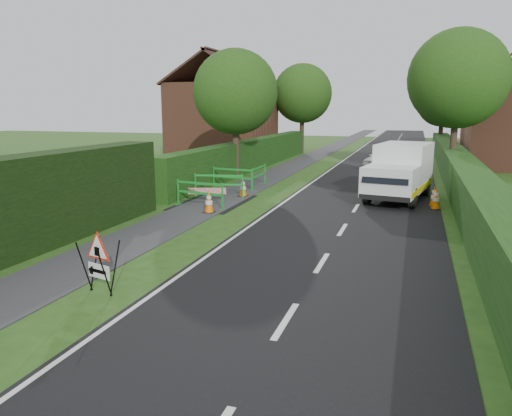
# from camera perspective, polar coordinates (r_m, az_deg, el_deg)

# --- Properties ---
(ground) EXTENTS (120.00, 120.00, 0.00)m
(ground) POSITION_cam_1_polar(r_m,az_deg,el_deg) (9.06, -14.20, -12.99)
(ground) COLOR #234A15
(ground) RESTS_ON ground
(road_surface) EXTENTS (6.00, 90.00, 0.02)m
(road_surface) POSITION_cam_1_polar(r_m,az_deg,el_deg) (42.16, 15.03, 5.99)
(road_surface) COLOR black
(road_surface) RESTS_ON ground
(footpath) EXTENTS (2.00, 90.00, 0.02)m
(footpath) POSITION_cam_1_polar(r_m,az_deg,el_deg) (42.77, 7.62, 6.35)
(footpath) COLOR #2D2D30
(footpath) RESTS_ON ground
(hedge_west_far) EXTENTS (1.00, 24.00, 1.80)m
(hedge_west_far) POSITION_cam_1_polar(r_m,az_deg,el_deg) (30.69, -0.43, 4.48)
(hedge_west_far) COLOR #14380F
(hedge_west_far) RESTS_ON ground
(hedge_east) EXTENTS (1.20, 50.00, 1.50)m
(hedge_east) POSITION_cam_1_polar(r_m,az_deg,el_deg) (23.33, 22.43, 1.43)
(hedge_east) COLOR #14380F
(hedge_east) RESTS_ON ground
(house_west) EXTENTS (7.50, 7.40, 7.88)m
(house_west) POSITION_cam_1_polar(r_m,az_deg,el_deg) (39.70, -3.75, 10.22)
(house_west) COLOR brown
(house_west) RESTS_ON ground
(house_east_b) EXTENTS (7.50, 7.40, 7.88)m
(house_east_b) POSITION_cam_1_polar(r_m,az_deg,el_deg) (49.53, 26.82, 9.27)
(house_east_b) COLOR brown
(house_east_b) RESTS_ON ground
(tree_nw) EXTENTS (4.40, 4.40, 6.70)m
(tree_nw) POSITION_cam_1_polar(r_m,az_deg,el_deg) (26.56, -2.36, 13.09)
(tree_nw) COLOR #2D2116
(tree_nw) RESTS_ON ground
(tree_ne) EXTENTS (5.20, 5.20, 7.79)m
(tree_ne) POSITION_cam_1_polar(r_m,az_deg,el_deg) (29.05, 22.11, 13.51)
(tree_ne) COLOR #2D2116
(tree_ne) RESTS_ON ground
(tree_fw) EXTENTS (4.80, 4.80, 7.24)m
(tree_fw) POSITION_cam_1_polar(r_m,az_deg,el_deg) (41.96, 5.34, 12.89)
(tree_fw) COLOR #2D2116
(tree_fw) RESTS_ON ground
(tree_fe) EXTENTS (4.20, 4.20, 6.33)m
(tree_fe) POSITION_cam_1_polar(r_m,az_deg,el_deg) (44.99, 20.57, 11.36)
(tree_fe) COLOR #2D2116
(tree_fe) RESTS_ON ground
(triangle_sign) EXTENTS (0.91, 0.91, 1.09)m
(triangle_sign) POSITION_cam_1_polar(r_m,az_deg,el_deg) (10.43, -17.71, -5.46)
(triangle_sign) COLOR black
(triangle_sign) RESTS_ON ground
(works_van) EXTENTS (2.71, 5.16, 2.24)m
(works_van) POSITION_cam_1_polar(r_m,az_deg,el_deg) (21.14, 16.16, 4.15)
(works_van) COLOR silver
(works_van) RESTS_ON ground
(traffic_cone_0) EXTENTS (0.38, 0.38, 0.79)m
(traffic_cone_0) POSITION_cam_1_polar(r_m,az_deg,el_deg) (19.50, 19.88, 0.98)
(traffic_cone_0) COLOR black
(traffic_cone_0) RESTS_ON ground
(traffic_cone_1) EXTENTS (0.38, 0.38, 0.79)m
(traffic_cone_1) POSITION_cam_1_polar(r_m,az_deg,el_deg) (20.02, 19.70, 1.24)
(traffic_cone_1) COLOR black
(traffic_cone_1) RESTS_ON ground
(traffic_cone_2) EXTENTS (0.38, 0.38, 0.79)m
(traffic_cone_2) POSITION_cam_1_polar(r_m,az_deg,el_deg) (22.59, 18.49, 2.41)
(traffic_cone_2) COLOR black
(traffic_cone_2) RESTS_ON ground
(traffic_cone_3) EXTENTS (0.38, 0.38, 0.79)m
(traffic_cone_3) POSITION_cam_1_polar(r_m,az_deg,el_deg) (17.81, -5.40, 0.68)
(traffic_cone_3) COLOR black
(traffic_cone_3) RESTS_ON ground
(traffic_cone_4) EXTENTS (0.38, 0.38, 0.79)m
(traffic_cone_4) POSITION_cam_1_polar(r_m,az_deg,el_deg) (21.03, -1.50, 2.37)
(traffic_cone_4) COLOR black
(traffic_cone_4) RESTS_ON ground
(ped_barrier_0) EXTENTS (2.09, 0.72, 1.00)m
(ped_barrier_0) POSITION_cam_1_polar(r_m,az_deg,el_deg) (18.79, -6.46, 1.95)
(ped_barrier_0) COLOR #198B29
(ped_barrier_0) RESTS_ON ground
(ped_barrier_1) EXTENTS (2.09, 0.73, 1.00)m
(ped_barrier_1) POSITION_cam_1_polar(r_m,az_deg,el_deg) (20.85, -4.27, 2.93)
(ped_barrier_1) COLOR #198B29
(ped_barrier_1) RESTS_ON ground
(ped_barrier_2) EXTENTS (2.09, 0.65, 1.00)m
(ped_barrier_2) POSITION_cam_1_polar(r_m,az_deg,el_deg) (22.91, -2.70, 3.71)
(ped_barrier_2) COLOR #198B29
(ped_barrier_2) RESTS_ON ground
(ped_barrier_3) EXTENTS (0.35, 2.06, 1.00)m
(ped_barrier_3) POSITION_cam_1_polar(r_m,az_deg,el_deg) (23.57, 0.35, 3.94)
(ped_barrier_3) COLOR #198B29
(ped_barrier_3) RESTS_ON ground
(redwhite_plank) EXTENTS (1.44, 0.48, 0.25)m
(redwhite_plank) POSITION_cam_1_polar(r_m,az_deg,el_deg) (19.93, -5.58, 0.67)
(redwhite_plank) COLOR red
(redwhite_plank) RESTS_ON ground
(hatchback_car) EXTENTS (2.50, 3.98, 1.26)m
(hatchback_car) POSITION_cam_1_polar(r_m,az_deg,el_deg) (31.82, 14.34, 5.52)
(hatchback_car) COLOR silver
(hatchback_car) RESTS_ON ground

